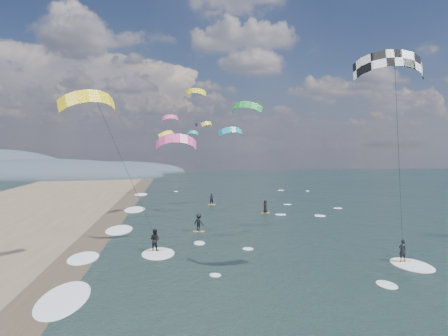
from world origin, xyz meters
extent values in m
cube|color=#382D23|center=(-12.00, 10.00, 0.00)|extent=(3.00, 240.00, 0.00)
ellipsoid|color=#3D4756|center=(-40.00, 100.00, 0.00)|extent=(64.00, 24.00, 10.00)
ellipsoid|color=#3D4756|center=(-22.00, 120.00, 0.00)|extent=(40.00, 18.00, 7.00)
cube|color=orange|center=(12.17, 11.37, 0.03)|extent=(1.32, 0.40, 0.06)
imported|color=black|center=(12.17, 11.37, 0.87)|extent=(0.65, 0.47, 1.63)
ellipsoid|color=white|center=(12.47, 10.57, 0.00)|extent=(2.60, 4.20, 0.12)
cylinder|color=black|center=(10.17, 8.37, 7.48)|extent=(0.02, 0.02, 14.31)
cube|color=orange|center=(-6.18, 16.64, 0.03)|extent=(1.38, 0.42, 0.06)
imported|color=black|center=(-6.18, 16.64, 0.94)|extent=(1.06, 0.99, 1.75)
ellipsoid|color=white|center=(-5.88, 15.84, 0.00)|extent=(2.60, 4.20, 0.12)
cylinder|color=black|center=(-7.93, 13.64, 6.57)|extent=(0.02, 0.02, 12.63)
cube|color=orange|center=(-2.24, 24.31, 0.03)|extent=(1.10, 0.35, 0.05)
imported|color=black|center=(-2.24, 24.31, 0.92)|extent=(1.28, 1.22, 1.75)
cube|color=orange|center=(6.75, 35.42, 0.03)|extent=(1.10, 0.35, 0.05)
imported|color=black|center=(6.75, 35.42, 0.83)|extent=(0.57, 0.81, 1.57)
cube|color=orange|center=(0.54, 43.76, 0.03)|extent=(1.10, 0.35, 0.05)
imported|color=black|center=(0.54, 43.76, 0.83)|extent=(0.60, 0.42, 1.57)
ellipsoid|color=white|center=(-10.80, 6.00, 0.00)|extent=(2.40, 5.40, 0.11)
ellipsoid|color=white|center=(-10.80, 15.00, 0.00)|extent=(2.40, 5.40, 0.11)
ellipsoid|color=white|center=(-10.80, 26.00, 0.00)|extent=(2.40, 5.40, 0.11)
ellipsoid|color=white|center=(-10.80, 40.00, 0.00)|extent=(2.40, 5.40, 0.11)
ellipsoid|color=white|center=(-10.80, 58.00, 0.00)|extent=(2.40, 5.40, 0.11)
camera|label=1|loc=(-4.23, -18.84, 8.65)|focal=35.00mm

